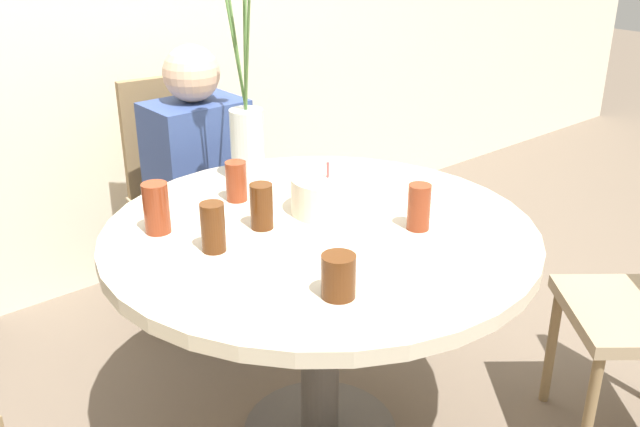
% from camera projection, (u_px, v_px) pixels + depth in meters
% --- Properties ---
extents(dining_table, '(1.18, 1.18, 0.71)m').
position_uv_depth(dining_table, '(320.00, 268.00, 1.98)').
color(dining_table, beige).
rests_on(dining_table, ground_plane).
extents(chair_far_back, '(0.45, 0.45, 0.92)m').
position_uv_depth(chair_far_back, '(184.00, 182.00, 2.78)').
color(chair_far_back, '#9E896B').
rests_on(chair_far_back, ground_plane).
extents(birthday_cake, '(0.21, 0.21, 0.15)m').
position_uv_depth(birthday_cake, '(328.00, 195.00, 2.01)').
color(birthday_cake, white).
rests_on(birthday_cake, dining_table).
extents(flower_vase, '(0.22, 0.32, 0.75)m').
position_uv_depth(flower_vase, '(245.00, 99.00, 2.16)').
color(flower_vase, silver).
rests_on(flower_vase, dining_table).
extents(side_plate, '(0.19, 0.19, 0.01)m').
position_uv_depth(side_plate, '(322.00, 178.00, 2.26)').
color(side_plate, white).
rests_on(side_plate, dining_table).
extents(drink_glass_0, '(0.06, 0.06, 0.13)m').
position_uv_depth(drink_glass_0, '(262.00, 206.00, 1.90)').
color(drink_glass_0, '#51280F').
rests_on(drink_glass_0, dining_table).
extents(drink_glass_1, '(0.06, 0.06, 0.13)m').
position_uv_depth(drink_glass_1, '(419.00, 207.00, 1.90)').
color(drink_glass_1, maroon).
rests_on(drink_glass_1, dining_table).
extents(drink_glass_2, '(0.06, 0.06, 0.12)m').
position_uv_depth(drink_glass_2, '(236.00, 181.00, 2.08)').
color(drink_glass_2, maroon).
rests_on(drink_glass_2, dining_table).
extents(drink_glass_3, '(0.06, 0.06, 0.13)m').
position_uv_depth(drink_glass_3, '(213.00, 227.00, 1.77)').
color(drink_glass_3, '#51280F').
rests_on(drink_glass_3, dining_table).
extents(drink_glass_4, '(0.07, 0.07, 0.14)m').
position_uv_depth(drink_glass_4, '(156.00, 208.00, 1.87)').
color(drink_glass_4, maroon).
rests_on(drink_glass_4, dining_table).
extents(drink_glass_5, '(0.08, 0.08, 0.10)m').
position_uv_depth(drink_glass_5, '(338.00, 276.00, 1.57)').
color(drink_glass_5, '#51280F').
rests_on(drink_glass_5, dining_table).
extents(person_guest, '(0.34, 0.24, 1.08)m').
position_uv_depth(person_guest, '(200.00, 199.00, 2.66)').
color(person_guest, '#383333').
rests_on(person_guest, ground_plane).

